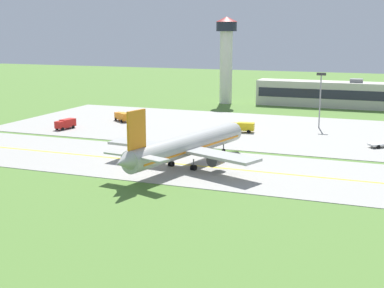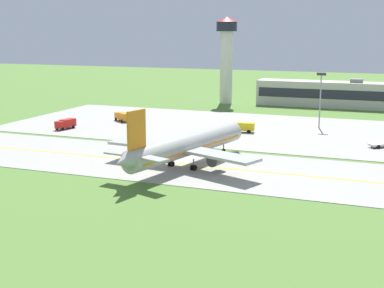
% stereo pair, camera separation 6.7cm
% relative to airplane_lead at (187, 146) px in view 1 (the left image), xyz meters
% --- Properties ---
extents(ground_plane, '(500.00, 500.00, 0.00)m').
position_rel_airplane_lead_xyz_m(ground_plane, '(-4.62, 1.16, -4.13)').
color(ground_plane, '#517A33').
extents(taxiway_strip, '(240.00, 28.00, 0.10)m').
position_rel_airplane_lead_xyz_m(taxiway_strip, '(-4.62, 1.16, -4.08)').
color(taxiway_strip, '#9E9B93').
rests_on(taxiway_strip, ground).
extents(apron_pad, '(140.00, 52.00, 0.10)m').
position_rel_airplane_lead_xyz_m(apron_pad, '(5.38, 43.16, -4.08)').
color(apron_pad, '#9E9B93').
rests_on(apron_pad, ground).
extents(taxiway_centreline, '(220.00, 0.60, 0.01)m').
position_rel_airplane_lead_xyz_m(taxiway_centreline, '(-4.62, 1.16, -4.03)').
color(taxiway_centreline, yellow).
rests_on(taxiway_centreline, taxiway_strip).
extents(airplane_lead, '(32.09, 39.25, 12.70)m').
position_rel_airplane_lead_xyz_m(airplane_lead, '(0.00, 0.00, 0.00)').
color(airplane_lead, '#ADADA8').
rests_on(airplane_lead, ground).
extents(service_truck_baggage, '(6.24, 3.02, 2.60)m').
position_rel_airplane_lead_xyz_m(service_truck_baggage, '(0.21, 38.13, -2.60)').
color(service_truck_baggage, yellow).
rests_on(service_truck_baggage, ground).
extents(service_truck_catering, '(3.18, 6.27, 2.60)m').
position_rel_airplane_lead_xyz_m(service_truck_catering, '(-44.60, 25.87, -2.60)').
color(service_truck_catering, red).
rests_on(service_truck_catering, ground).
extents(service_truck_pushback, '(6.08, 5.14, 2.60)m').
position_rel_airplane_lead_xyz_m(service_truck_pushback, '(-36.47, 42.03, -2.60)').
color(service_truck_pushback, orange).
rests_on(service_truck_pushback, ground).
extents(terminal_building, '(47.17, 8.76, 9.76)m').
position_rel_airplane_lead_xyz_m(terminal_building, '(13.85, 94.54, 0.18)').
color(terminal_building, beige).
rests_on(terminal_building, ground).
extents(control_tower, '(7.60, 7.60, 30.21)m').
position_rel_airplane_lead_xyz_m(control_tower, '(-20.94, 90.61, 13.87)').
color(control_tower, silver).
rests_on(control_tower, ground).
extents(apron_light_mast, '(2.40, 0.50, 14.70)m').
position_rel_airplane_lead_xyz_m(apron_light_mast, '(17.47, 51.61, 5.19)').
color(apron_light_mast, gray).
rests_on(apron_light_mast, ground).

